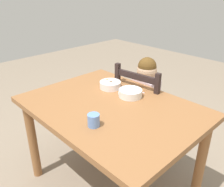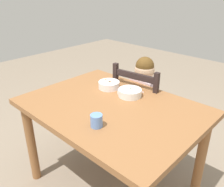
{
  "view_description": "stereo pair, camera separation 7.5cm",
  "coord_description": "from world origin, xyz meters",
  "px_view_note": "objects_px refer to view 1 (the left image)",
  "views": [
    {
      "loc": [
        1.05,
        -1.0,
        1.51
      ],
      "look_at": [
        -0.05,
        0.06,
        0.8
      ],
      "focal_mm": 37.98,
      "sensor_mm": 36.0,
      "label": 1
    },
    {
      "loc": [
        1.0,
        -1.05,
        1.51
      ],
      "look_at": [
        -0.05,
        0.06,
        0.8
      ],
      "focal_mm": 37.98,
      "sensor_mm": 36.0,
      "label": 2
    }
  ],
  "objects_px": {
    "child_figure": "(143,94)",
    "bowl_of_peas": "(131,93)",
    "dining_chair": "(143,113)",
    "drinking_cup": "(94,120)",
    "bowl_of_carrots": "(110,85)",
    "spoon": "(120,89)",
    "dining_table": "(111,119)"
  },
  "relations": [
    {
      "from": "dining_table",
      "to": "bowl_of_carrots",
      "type": "distance_m",
      "value": 0.32
    },
    {
      "from": "child_figure",
      "to": "bowl_of_peas",
      "type": "distance_m",
      "value": 0.34
    },
    {
      "from": "bowl_of_carrots",
      "to": "spoon",
      "type": "bearing_deg",
      "value": 22.55
    },
    {
      "from": "child_figure",
      "to": "spoon",
      "type": "bearing_deg",
      "value": -97.85
    },
    {
      "from": "bowl_of_peas",
      "to": "bowl_of_carrots",
      "type": "relative_size",
      "value": 1.03
    },
    {
      "from": "dining_table",
      "to": "drinking_cup",
      "type": "distance_m",
      "value": 0.32
    },
    {
      "from": "dining_chair",
      "to": "dining_table",
      "type": "bearing_deg",
      "value": -78.63
    },
    {
      "from": "dining_table",
      "to": "bowl_of_peas",
      "type": "height_order",
      "value": "bowl_of_peas"
    },
    {
      "from": "child_figure",
      "to": "bowl_of_peas",
      "type": "xyz_separation_m",
      "value": [
        0.11,
        -0.29,
        0.14
      ]
    },
    {
      "from": "bowl_of_peas",
      "to": "child_figure",
      "type": "bearing_deg",
      "value": 110.66
    },
    {
      "from": "bowl_of_peas",
      "to": "spoon",
      "type": "relative_size",
      "value": 1.49
    },
    {
      "from": "spoon",
      "to": "drinking_cup",
      "type": "relative_size",
      "value": 1.5
    },
    {
      "from": "child_figure",
      "to": "spoon",
      "type": "relative_size",
      "value": 8.23
    },
    {
      "from": "dining_chair",
      "to": "bowl_of_peas",
      "type": "xyz_separation_m",
      "value": [
        0.1,
        -0.3,
        0.33
      ]
    },
    {
      "from": "dining_chair",
      "to": "spoon",
      "type": "bearing_deg",
      "value": -98.88
    },
    {
      "from": "dining_chair",
      "to": "bowl_of_peas",
      "type": "relative_size",
      "value": 5.25
    },
    {
      "from": "dining_table",
      "to": "dining_chair",
      "type": "height_order",
      "value": "dining_chair"
    },
    {
      "from": "dining_chair",
      "to": "bowl_of_carrots",
      "type": "distance_m",
      "value": 0.46
    },
    {
      "from": "drinking_cup",
      "to": "dining_chair",
      "type": "bearing_deg",
      "value": 106.37
    },
    {
      "from": "dining_chair",
      "to": "bowl_of_peas",
      "type": "height_order",
      "value": "dining_chair"
    },
    {
      "from": "dining_table",
      "to": "bowl_of_carrots",
      "type": "relative_size",
      "value": 7.26
    },
    {
      "from": "spoon",
      "to": "drinking_cup",
      "type": "xyz_separation_m",
      "value": [
        0.26,
        -0.49,
        0.03
      ]
    },
    {
      "from": "dining_table",
      "to": "child_figure",
      "type": "height_order",
      "value": "child_figure"
    },
    {
      "from": "bowl_of_peas",
      "to": "bowl_of_carrots",
      "type": "bearing_deg",
      "value": 180.0
    },
    {
      "from": "bowl_of_peas",
      "to": "drinking_cup",
      "type": "height_order",
      "value": "drinking_cup"
    },
    {
      "from": "dining_chair",
      "to": "drinking_cup",
      "type": "distance_m",
      "value": 0.86
    },
    {
      "from": "bowl_of_peas",
      "to": "bowl_of_carrots",
      "type": "distance_m",
      "value": 0.22
    },
    {
      "from": "bowl_of_carrots",
      "to": "dining_chair",
      "type": "bearing_deg",
      "value": 68.82
    },
    {
      "from": "child_figure",
      "to": "dining_table",
      "type": "bearing_deg",
      "value": -77.79
    },
    {
      "from": "bowl_of_carrots",
      "to": "drinking_cup",
      "type": "xyz_separation_m",
      "value": [
        0.34,
        -0.45,
        0.01
      ]
    },
    {
      "from": "dining_chair",
      "to": "child_figure",
      "type": "height_order",
      "value": "child_figure"
    },
    {
      "from": "bowl_of_peas",
      "to": "drinking_cup",
      "type": "relative_size",
      "value": 2.23
    }
  ]
}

